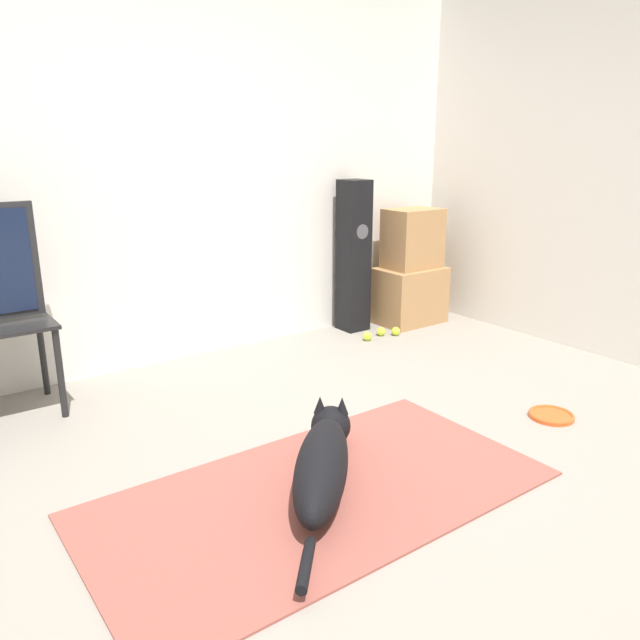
{
  "coord_description": "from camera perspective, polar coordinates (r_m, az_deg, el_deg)",
  "views": [
    {
      "loc": [
        -1.4,
        -1.74,
        1.44
      ],
      "look_at": [
        0.61,
        1.01,
        0.45
      ],
      "focal_mm": 35.0,
      "sensor_mm": 36.0,
      "label": 1
    }
  ],
  "objects": [
    {
      "name": "cardboard_box_lower",
      "position": [
        5.1,
        8.19,
        2.25
      ],
      "size": [
        0.53,
        0.37,
        0.45
      ],
      "color": "#A87A4C",
      "rests_on": "ground_plane"
    },
    {
      "name": "floor_speaker",
      "position": [
        4.79,
        3.08,
        5.82
      ],
      "size": [
        0.2,
        0.2,
        1.15
      ],
      "color": "black",
      "rests_on": "ground_plane"
    },
    {
      "name": "tennis_ball_near_speaker",
      "position": [
        4.64,
        4.36,
        -1.5
      ],
      "size": [
        0.07,
        0.07,
        0.07
      ],
      "color": "#C6E033",
      "rests_on": "ground_plane"
    },
    {
      "name": "frisbee",
      "position": [
        3.61,
        20.4,
        -8.17
      ],
      "size": [
        0.24,
        0.24,
        0.03
      ],
      "color": "#DB511E",
      "rests_on": "ground_plane"
    },
    {
      "name": "wall_back",
      "position": [
        4.09,
        -16.57,
        13.25
      ],
      "size": [
        8.0,
        0.06,
        2.55
      ],
      "color": "silver",
      "rests_on": "ground_plane"
    },
    {
      "name": "area_rug",
      "position": [
        2.73,
        0.04,
        -15.56
      ],
      "size": [
        1.94,
        1.01,
        0.01
      ],
      "color": "#934C42",
      "rests_on": "ground_plane"
    },
    {
      "name": "tennis_ball_by_boxes",
      "position": [
        4.76,
        5.6,
        -1.06
      ],
      "size": [
        0.07,
        0.07,
        0.07
      ],
      "color": "#C6E033",
      "rests_on": "ground_plane"
    },
    {
      "name": "cardboard_box_upper",
      "position": [
        5.03,
        8.46,
        7.38
      ],
      "size": [
        0.43,
        0.3,
        0.47
      ],
      "color": "#A87A4C",
      "rests_on": "cardboard_box_lower"
    },
    {
      "name": "ground_plane",
      "position": [
        2.66,
        2.28,
        -16.62
      ],
      "size": [
        12.0,
        12.0,
        0.0
      ],
      "primitive_type": "plane",
      "color": "gray"
    },
    {
      "name": "dog",
      "position": [
        2.7,
        0.28,
        -12.75
      ],
      "size": [
        0.85,
        0.93,
        0.25
      ],
      "color": "black",
      "rests_on": "area_rug"
    },
    {
      "name": "tennis_ball_loose_on_carpet",
      "position": [
        4.78,
        6.94,
        -1.03
      ],
      "size": [
        0.07,
        0.07,
        0.07
      ],
      "color": "#C6E033",
      "rests_on": "ground_plane"
    }
  ]
}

